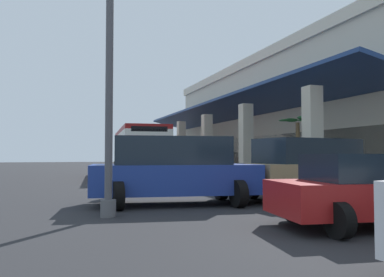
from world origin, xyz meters
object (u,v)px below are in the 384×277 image
(parked_suv_tan, at_px, (309,168))
(parked_sedan_red, at_px, (380,190))
(transit_bus, at_px, (138,149))
(pedestrian, at_px, (126,167))
(potted_palm, at_px, (298,173))
(lot_light_pole, at_px, (110,47))
(parked_suv_blue, at_px, (174,170))

(parked_suv_tan, height_order, parked_sedan_red, parked_suv_tan)
(transit_bus, distance_m, pedestrian, 12.35)
(parked_sedan_red, bearing_deg, potted_palm, 157.13)
(parked_sedan_red, xyz_separation_m, potted_palm, (-7.62, 3.22, -0.04))
(transit_bus, xyz_separation_m, lot_light_pole, (16.58, -3.95, 2.15))
(pedestrian, relative_size, lot_light_pole, 0.24)
(potted_palm, distance_m, lot_light_pole, 9.98)
(transit_bus, height_order, lot_light_pole, lot_light_pole)
(parked_suv_tan, relative_size, lot_light_pole, 0.67)
(parked_suv_blue, relative_size, pedestrian, 2.85)
(parked_suv_tan, bearing_deg, pedestrian, -117.54)
(parked_suv_tan, distance_m, parked_suv_blue, 4.62)
(parked_sedan_red, distance_m, lot_light_pole, 6.72)
(parked_suv_blue, height_order, lot_light_pole, lot_light_pole)
(transit_bus, relative_size, parked_sedan_red, 2.47)
(pedestrian, relative_size, potted_palm, 0.57)
(potted_palm, bearing_deg, parked_suv_tan, -27.91)
(transit_bus, bearing_deg, parked_suv_blue, -7.14)
(transit_bus, height_order, parked_suv_blue, transit_bus)
(parked_sedan_red, relative_size, pedestrian, 2.61)
(transit_bus, distance_m, lot_light_pole, 17.18)
(parked_suv_blue, height_order, pedestrian, parked_suv_blue)
(lot_light_pole, bearing_deg, transit_bus, 166.58)
(transit_bus, height_order, pedestrian, transit_bus)
(parked_sedan_red, xyz_separation_m, lot_light_pole, (-3.05, -5.03, 3.25))
(transit_bus, xyz_separation_m, pedestrian, (12.00, -2.79, -0.85))
(parked_suv_tan, height_order, potted_palm, potted_palm)
(parked_suv_tan, xyz_separation_m, parked_sedan_red, (4.74, -1.69, -0.27))
(parked_sedan_red, height_order, potted_palm, potted_palm)
(pedestrian, height_order, potted_palm, potted_palm)
(pedestrian, distance_m, lot_light_pole, 5.60)
(potted_palm, bearing_deg, pedestrian, -90.09)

